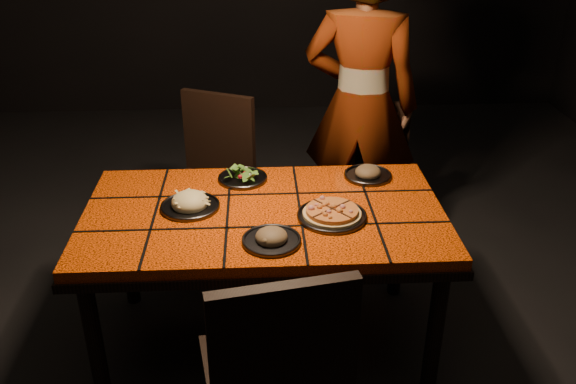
{
  "coord_description": "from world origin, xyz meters",
  "views": [
    {
      "loc": [
        -0.02,
        -2.38,
        2.06
      ],
      "look_at": [
        0.11,
        0.03,
        0.82
      ],
      "focal_mm": 38.0,
      "sensor_mm": 36.0,
      "label": 1
    }
  ],
  "objects_px": {
    "dining_table": "(264,225)",
    "chair_far_right": "(372,169)",
    "plate_pizza": "(332,214)",
    "diner": "(361,106)",
    "chair_far_left": "(212,169)",
    "plate_pasta": "(190,204)",
    "chair_near": "(277,372)"
  },
  "relations": [
    {
      "from": "dining_table",
      "to": "chair_near",
      "type": "height_order",
      "value": "chair_near"
    },
    {
      "from": "chair_near",
      "to": "plate_pizza",
      "type": "height_order",
      "value": "chair_near"
    },
    {
      "from": "dining_table",
      "to": "chair_far_right",
      "type": "distance_m",
      "value": 1.12
    },
    {
      "from": "chair_near",
      "to": "diner",
      "type": "distance_m",
      "value": 1.88
    },
    {
      "from": "diner",
      "to": "plate_pasta",
      "type": "bearing_deg",
      "value": 60.24
    },
    {
      "from": "chair_near",
      "to": "diner",
      "type": "xyz_separation_m",
      "value": [
        0.55,
        1.77,
        0.32
      ]
    },
    {
      "from": "chair_far_left",
      "to": "plate_pizza",
      "type": "xyz_separation_m",
      "value": [
        0.59,
        -0.92,
        0.2
      ]
    },
    {
      "from": "chair_near",
      "to": "chair_far_left",
      "type": "height_order",
      "value": "chair_near"
    },
    {
      "from": "chair_near",
      "to": "diner",
      "type": "relative_size",
      "value": 0.57
    },
    {
      "from": "chair_far_left",
      "to": "plate_pasta",
      "type": "relative_size",
      "value": 3.73
    },
    {
      "from": "chair_near",
      "to": "diner",
      "type": "height_order",
      "value": "diner"
    },
    {
      "from": "chair_far_right",
      "to": "chair_far_left",
      "type": "bearing_deg",
      "value": -165.33
    },
    {
      "from": "chair_far_left",
      "to": "plate_pasta",
      "type": "height_order",
      "value": "chair_far_left"
    },
    {
      "from": "dining_table",
      "to": "diner",
      "type": "height_order",
      "value": "diner"
    },
    {
      "from": "chair_far_right",
      "to": "diner",
      "type": "relative_size",
      "value": 0.5
    },
    {
      "from": "dining_table",
      "to": "diner",
      "type": "distance_m",
      "value": 1.12
    },
    {
      "from": "chair_near",
      "to": "plate_pasta",
      "type": "height_order",
      "value": "chair_near"
    },
    {
      "from": "plate_pasta",
      "to": "plate_pizza",
      "type": "bearing_deg",
      "value": -10.89
    },
    {
      "from": "dining_table",
      "to": "chair_far_right",
      "type": "relative_size",
      "value": 1.78
    },
    {
      "from": "chair_near",
      "to": "chair_far_right",
      "type": "xyz_separation_m",
      "value": [
        0.63,
        1.73,
        -0.07
      ]
    },
    {
      "from": "chair_near",
      "to": "chair_far_left",
      "type": "distance_m",
      "value": 1.71
    },
    {
      "from": "plate_pasta",
      "to": "dining_table",
      "type": "bearing_deg",
      "value": -5.89
    },
    {
      "from": "chair_far_right",
      "to": "plate_pizza",
      "type": "relative_size",
      "value": 2.54
    },
    {
      "from": "dining_table",
      "to": "chair_far_right",
      "type": "bearing_deg",
      "value": 53.44
    },
    {
      "from": "diner",
      "to": "plate_pasta",
      "type": "xyz_separation_m",
      "value": [
        -0.9,
        -0.89,
        -0.13
      ]
    },
    {
      "from": "chair_far_left",
      "to": "diner",
      "type": "xyz_separation_m",
      "value": [
        0.87,
        0.09,
        0.34
      ]
    },
    {
      "from": "chair_far_right",
      "to": "diner",
      "type": "xyz_separation_m",
      "value": [
        -0.08,
        0.04,
        0.38
      ]
    },
    {
      "from": "dining_table",
      "to": "diner",
      "type": "relative_size",
      "value": 0.89
    },
    {
      "from": "chair_near",
      "to": "plate_pasta",
      "type": "xyz_separation_m",
      "value": [
        -0.35,
        0.87,
        0.18
      ]
    },
    {
      "from": "dining_table",
      "to": "chair_near",
      "type": "bearing_deg",
      "value": -88.31
    },
    {
      "from": "chair_far_left",
      "to": "plate_pizza",
      "type": "distance_m",
      "value": 1.11
    },
    {
      "from": "chair_far_right",
      "to": "plate_pizza",
      "type": "height_order",
      "value": "chair_far_right"
    }
  ]
}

